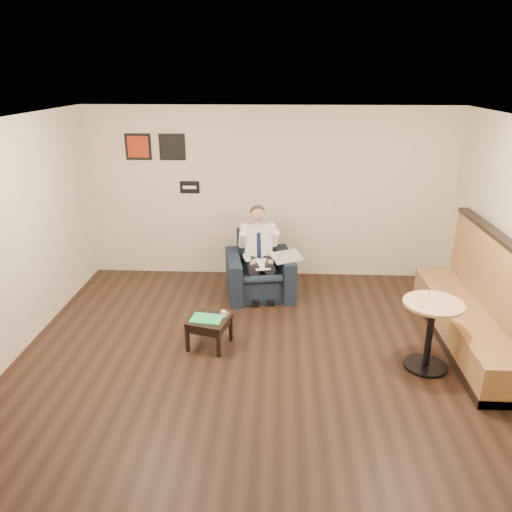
{
  "coord_description": "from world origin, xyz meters",
  "views": [
    {
      "loc": [
        0.19,
        -5.0,
        3.29
      ],
      "look_at": [
        -0.12,
        1.2,
        0.98
      ],
      "focal_mm": 35.0,
      "sensor_mm": 36.0,
      "label": 1
    }
  ],
  "objects_px": {
    "green_folder": "(207,319)",
    "armchair": "(260,266)",
    "side_table": "(210,332)",
    "coffee_mug": "(224,314)",
    "smartphone": "(216,314)",
    "seated_man": "(261,258)",
    "banquette": "(472,293)",
    "cafe_table": "(429,335)"
  },
  "relations": [
    {
      "from": "smartphone",
      "to": "coffee_mug",
      "type": "bearing_deg",
      "value": -7.1
    },
    {
      "from": "seated_man",
      "to": "coffee_mug",
      "type": "height_order",
      "value": "seated_man"
    },
    {
      "from": "armchair",
      "to": "banquette",
      "type": "distance_m",
      "value": 3.03
    },
    {
      "from": "side_table",
      "to": "coffee_mug",
      "type": "relative_size",
      "value": 5.79
    },
    {
      "from": "banquette",
      "to": "coffee_mug",
      "type": "bearing_deg",
      "value": -176.67
    },
    {
      "from": "side_table",
      "to": "green_folder",
      "type": "relative_size",
      "value": 1.22
    },
    {
      "from": "seated_man",
      "to": "side_table",
      "type": "distance_m",
      "value": 1.65
    },
    {
      "from": "green_folder",
      "to": "cafe_table",
      "type": "relative_size",
      "value": 0.46
    },
    {
      "from": "armchair",
      "to": "cafe_table",
      "type": "distance_m",
      "value": 2.84
    },
    {
      "from": "seated_man",
      "to": "banquette",
      "type": "height_order",
      "value": "banquette"
    },
    {
      "from": "armchair",
      "to": "coffee_mug",
      "type": "bearing_deg",
      "value": -113.88
    },
    {
      "from": "green_folder",
      "to": "coffee_mug",
      "type": "relative_size",
      "value": 4.74
    },
    {
      "from": "green_folder",
      "to": "banquette",
      "type": "xyz_separation_m",
      "value": [
        3.29,
        0.25,
        0.32
      ]
    },
    {
      "from": "armchair",
      "to": "smartphone",
      "type": "bearing_deg",
      "value": -117.95
    },
    {
      "from": "seated_man",
      "to": "banquette",
      "type": "xyz_separation_m",
      "value": [
        2.68,
        -1.24,
        0.05
      ]
    },
    {
      "from": "side_table",
      "to": "banquette",
      "type": "bearing_deg",
      "value": 4.18
    },
    {
      "from": "coffee_mug",
      "to": "smartphone",
      "type": "relative_size",
      "value": 0.68
    },
    {
      "from": "smartphone",
      "to": "banquette",
      "type": "bearing_deg",
      "value": 27.41
    },
    {
      "from": "coffee_mug",
      "to": "banquette",
      "type": "relative_size",
      "value": 0.03
    },
    {
      "from": "banquette",
      "to": "cafe_table",
      "type": "bearing_deg",
      "value": -137.42
    },
    {
      "from": "side_table",
      "to": "seated_man",
      "type": "bearing_deg",
      "value": 68.41
    },
    {
      "from": "smartphone",
      "to": "green_folder",
      "type": "bearing_deg",
      "value": -103.96
    },
    {
      "from": "seated_man",
      "to": "green_folder",
      "type": "xyz_separation_m",
      "value": [
        -0.61,
        -1.49,
        -0.26
      ]
    },
    {
      "from": "banquette",
      "to": "green_folder",
      "type": "bearing_deg",
      "value": -175.69
    },
    {
      "from": "seated_man",
      "to": "banquette",
      "type": "distance_m",
      "value": 2.95
    },
    {
      "from": "armchair",
      "to": "cafe_table",
      "type": "height_order",
      "value": "armchair"
    },
    {
      "from": "armchair",
      "to": "smartphone",
      "type": "height_order",
      "value": "armchair"
    },
    {
      "from": "green_folder",
      "to": "smartphone",
      "type": "bearing_deg",
      "value": 50.75
    },
    {
      "from": "side_table",
      "to": "smartphone",
      "type": "bearing_deg",
      "value": 57.35
    },
    {
      "from": "side_table",
      "to": "cafe_table",
      "type": "height_order",
      "value": "cafe_table"
    },
    {
      "from": "armchair",
      "to": "coffee_mug",
      "type": "relative_size",
      "value": 12.14
    },
    {
      "from": "side_table",
      "to": "green_folder",
      "type": "height_order",
      "value": "green_folder"
    },
    {
      "from": "armchair",
      "to": "green_folder",
      "type": "bearing_deg",
      "value": -119.98
    },
    {
      "from": "green_folder",
      "to": "banquette",
      "type": "height_order",
      "value": "banquette"
    },
    {
      "from": "armchair",
      "to": "banquette",
      "type": "height_order",
      "value": "banquette"
    },
    {
      "from": "green_folder",
      "to": "armchair",
      "type": "bearing_deg",
      "value": 69.79
    },
    {
      "from": "armchair",
      "to": "banquette",
      "type": "relative_size",
      "value": 0.36
    },
    {
      "from": "smartphone",
      "to": "banquette",
      "type": "relative_size",
      "value": 0.04
    },
    {
      "from": "armchair",
      "to": "side_table",
      "type": "relative_size",
      "value": 2.1
    },
    {
      "from": "green_folder",
      "to": "banquette",
      "type": "relative_size",
      "value": 0.14
    },
    {
      "from": "coffee_mug",
      "to": "banquette",
      "type": "bearing_deg",
      "value": 3.33
    },
    {
      "from": "side_table",
      "to": "green_folder",
      "type": "distance_m",
      "value": 0.2
    }
  ]
}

